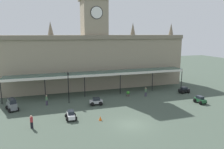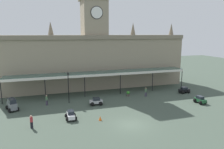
# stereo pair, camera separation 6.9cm
# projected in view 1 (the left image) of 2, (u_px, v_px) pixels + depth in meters

# --- Properties ---
(ground_plane) EXTENTS (140.00, 140.00, 0.00)m
(ground_plane) POSITION_uv_depth(u_px,v_px,m) (132.00, 125.00, 26.67)
(ground_plane) COLOR #414F42
(station_building) EXTENTS (38.16, 6.19, 18.80)m
(station_building) POSITION_uv_depth(u_px,v_px,m) (95.00, 58.00, 44.46)
(station_building) COLOR gray
(station_building) RESTS_ON ground
(entrance_canopy) EXTENTS (34.07, 3.26, 4.14)m
(entrance_canopy) POSITION_uv_depth(u_px,v_px,m) (101.00, 73.00, 39.91)
(entrance_canopy) COLOR #38564C
(entrance_canopy) RESTS_ON ground
(car_silver_sedan) EXTENTS (2.12, 1.63, 1.19)m
(car_silver_sedan) POSITION_uv_depth(u_px,v_px,m) (96.00, 102.00, 34.01)
(car_silver_sedan) COLOR #B2B5BA
(car_silver_sedan) RESTS_ON ground
(car_grey_van) EXTENTS (2.12, 2.58, 1.77)m
(car_grey_van) POSITION_uv_depth(u_px,v_px,m) (12.00, 105.00, 31.53)
(car_grey_van) COLOR slate
(car_grey_van) RESTS_ON ground
(car_black_sedan) EXTENTS (2.07, 1.56, 1.19)m
(car_black_sedan) POSITION_uv_depth(u_px,v_px,m) (184.00, 90.00, 40.88)
(car_black_sedan) COLOR black
(car_black_sedan) RESTS_ON ground
(car_white_sedan) EXTENTS (1.53, 2.06, 1.19)m
(car_white_sedan) POSITION_uv_depth(u_px,v_px,m) (71.00, 116.00, 28.27)
(car_white_sedan) COLOR silver
(car_white_sedan) RESTS_ON ground
(car_green_sedan) EXTENTS (1.57, 2.08, 1.19)m
(car_green_sedan) POSITION_uv_depth(u_px,v_px,m) (200.00, 100.00, 34.91)
(car_green_sedan) COLOR #1E512D
(car_green_sedan) RESTS_ON ground
(pedestrian_crossing_forecourt) EXTENTS (0.34, 0.34, 1.67)m
(pedestrian_crossing_forecourt) POSITION_uv_depth(u_px,v_px,m) (47.00, 100.00, 33.80)
(pedestrian_crossing_forecourt) COLOR #3F384C
(pedestrian_crossing_forecourt) RESTS_ON ground
(pedestrian_near_entrance) EXTENTS (0.39, 0.34, 1.67)m
(pedestrian_near_entrance) POSITION_uv_depth(u_px,v_px,m) (146.00, 92.00, 38.51)
(pedestrian_near_entrance) COLOR #3F384C
(pedestrian_near_entrance) RESTS_ON ground
(pedestrian_beside_cars) EXTENTS (0.34, 0.34, 1.67)m
(pedestrian_beside_cars) POSITION_uv_depth(u_px,v_px,m) (32.00, 121.00, 25.49)
(pedestrian_beside_cars) COLOR black
(pedestrian_beside_cars) RESTS_ON ground
(victorian_lamppost) EXTENTS (0.30, 0.30, 5.26)m
(victorian_lamppost) POSITION_uv_depth(u_px,v_px,m) (68.00, 84.00, 34.40)
(victorian_lamppost) COLOR black
(victorian_lamppost) RESTS_ON ground
(traffic_cone) EXTENTS (0.40, 0.40, 0.60)m
(traffic_cone) POSITION_uv_depth(u_px,v_px,m) (100.00, 118.00, 27.97)
(traffic_cone) COLOR orange
(traffic_cone) RESTS_ON ground
(planter_forecourt_centre) EXTENTS (0.60, 0.60, 0.96)m
(planter_forecourt_centre) POSITION_uv_depth(u_px,v_px,m) (128.00, 94.00, 38.75)
(planter_forecourt_centre) COLOR #47423D
(planter_forecourt_centre) RESTS_ON ground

